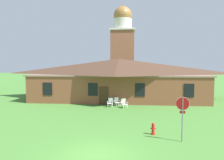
# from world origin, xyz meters

# --- Properties ---
(ground_plane) EXTENTS (200.00, 200.00, 0.00)m
(ground_plane) POSITION_xyz_m (0.00, 0.00, 0.00)
(ground_plane) COLOR #477F33
(brick_building) EXTENTS (22.45, 10.40, 5.41)m
(brick_building) POSITION_xyz_m (-0.00, 18.80, 2.75)
(brick_building) COLOR brown
(brick_building) RESTS_ON ground
(dome_tower) EXTENTS (5.18, 5.18, 17.61)m
(dome_tower) POSITION_xyz_m (-0.20, 35.22, 7.99)
(dome_tower) COLOR #93563D
(dome_tower) RESTS_ON ground
(stop_sign) EXTENTS (0.79, 0.19, 2.73)m
(stop_sign) POSITION_xyz_m (4.81, 2.43, 1.94)
(stop_sign) COLOR slate
(stop_sign) RESTS_ON ground
(lawn_chair_by_porch) EXTENTS (0.67, 0.70, 0.96)m
(lawn_chair_by_porch) POSITION_xyz_m (-0.55, 12.64, 0.50)
(lawn_chair_by_porch) COLOR white
(lawn_chair_by_porch) RESTS_ON ground
(lawn_chair_near_door) EXTENTS (0.81, 0.85, 0.96)m
(lawn_chair_near_door) POSITION_xyz_m (0.11, 13.26, 0.50)
(lawn_chair_near_door) COLOR silver
(lawn_chair_near_door) RESTS_ON ground
(lawn_chair_left_end) EXTENTS (0.81, 0.85, 0.96)m
(lawn_chair_left_end) POSITION_xyz_m (0.96, 12.25, 0.50)
(lawn_chair_left_end) COLOR silver
(lawn_chair_left_end) RESTS_ON ground
(fire_hydrant) EXTENTS (0.36, 0.28, 0.79)m
(fire_hydrant) POSITION_xyz_m (3.21, 3.62, 0.38)
(fire_hydrant) COLOR red
(fire_hydrant) RESTS_ON ground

